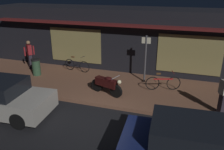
{
  "coord_description": "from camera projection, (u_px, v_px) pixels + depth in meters",
  "views": [
    {
      "loc": [
        2.96,
        -7.0,
        4.78
      ],
      "look_at": [
        -0.09,
        2.4,
        0.95
      ],
      "focal_mm": 37.01,
      "sensor_mm": 36.0,
      "label": 1
    }
  ],
  "objects": [
    {
      "name": "sidewalk_slab",
      "position": [
        118.0,
        88.0,
        11.42
      ],
      "size": [
        18.0,
        4.0,
        0.15
      ],
      "primitive_type": "cube",
      "color": "brown",
      "rests_on": "ground_plane"
    },
    {
      "name": "storefront_building",
      "position": [
        134.0,
        39.0,
        13.8
      ],
      "size": [
        18.0,
        3.3,
        3.6
      ],
      "color": "black",
      "rests_on": "ground_plane"
    },
    {
      "name": "motorcycle",
      "position": [
        107.0,
        84.0,
        10.37
      ],
      "size": [
        1.65,
        0.77,
        0.97
      ],
      "color": "black",
      "rests_on": "sidewalk_slab"
    },
    {
      "name": "ground_plane",
      "position": [
        95.0,
        120.0,
        8.79
      ],
      "size": [
        60.0,
        60.0,
        0.0
      ],
      "primitive_type": "plane",
      "color": "black"
    },
    {
      "name": "sign_post",
      "position": [
        145.0,
        56.0,
        11.48
      ],
      "size": [
        0.44,
        0.09,
        2.4
      ],
      "color": "#47474C",
      "rests_on": "sidewalk_slab"
    },
    {
      "name": "bicycle_extra",
      "position": [
        163.0,
        83.0,
        10.88
      ],
      "size": [
        1.59,
        0.61,
        0.91
      ],
      "color": "black",
      "rests_on": "sidewalk_slab"
    },
    {
      "name": "person_photographer",
      "position": [
        30.0,
        54.0,
        13.59
      ],
      "size": [
        0.44,
        0.54,
        1.67
      ],
      "color": "#28232D",
      "rests_on": "sidewalk_slab"
    },
    {
      "name": "bicycle_parked",
      "position": [
        77.0,
        65.0,
        13.3
      ],
      "size": [
        1.65,
        0.42,
        0.91
      ],
      "color": "black",
      "rests_on": "sidewalk_slab"
    },
    {
      "name": "parked_car_across",
      "position": [
        195.0,
        146.0,
        6.27
      ],
      "size": [
        4.2,
        2.01,
        1.42
      ],
      "color": "black",
      "rests_on": "ground_plane"
    },
    {
      "name": "trash_bin",
      "position": [
        36.0,
        67.0,
        12.67
      ],
      "size": [
        0.48,
        0.48,
        0.93
      ],
      "color": "#2D4C33",
      "rests_on": "sidewalk_slab"
    }
  ]
}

